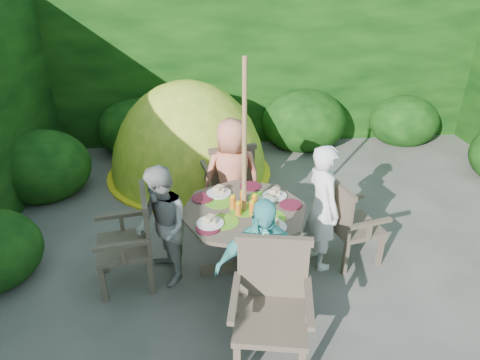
{
  "coord_description": "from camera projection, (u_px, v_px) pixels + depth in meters",
  "views": [
    {
      "loc": [
        -1.17,
        -3.47,
        2.92
      ],
      "look_at": [
        -0.78,
        0.46,
        0.85
      ],
      "focal_mm": 32.0,
      "sensor_mm": 36.0,
      "label": 1
    }
  ],
  "objects": [
    {
      "name": "ground",
      "position": [
        318.0,
        268.0,
        4.51
      ],
      "size": [
        60.0,
        60.0,
        0.0
      ],
      "primitive_type": "plane",
      "color": "#4B4943",
      "rests_on": "ground"
    },
    {
      "name": "hedge_enclosure",
      "position": [
        298.0,
        114.0,
        5.11
      ],
      "size": [
        9.0,
        9.0,
        2.5
      ],
      "color": "black",
      "rests_on": "ground"
    },
    {
      "name": "patio_table",
      "position": [
        244.0,
        219.0,
        4.21
      ],
      "size": [
        1.35,
        1.35,
        0.88
      ],
      "rotation": [
        0.0,
        0.0,
        0.07
      ],
      "color": "#45392D",
      "rests_on": "ground"
    },
    {
      "name": "parasol_pole",
      "position": [
        244.0,
        176.0,
        3.99
      ],
      "size": [
        0.05,
        0.05,
        2.2
      ],
      "primitive_type": "cylinder",
      "rotation": [
        0.0,
        0.0,
        0.07
      ],
      "color": "olive",
      "rests_on": "ground"
    },
    {
      "name": "garden_chair_right",
      "position": [
        349.0,
        222.0,
        4.43
      ],
      "size": [
        0.59,
        0.64,
        0.9
      ],
      "rotation": [
        0.0,
        0.0,
        1.8
      ],
      "color": "#45392D",
      "rests_on": "ground"
    },
    {
      "name": "garden_chair_left",
      "position": [
        132.0,
        239.0,
        4.11
      ],
      "size": [
        0.59,
        0.64,
        0.95
      ],
      "rotation": [
        0.0,
        0.0,
        -1.41
      ],
      "color": "#45392D",
      "rests_on": "ground"
    },
    {
      "name": "garden_chair_back",
      "position": [
        229.0,
        178.0,
        5.22
      ],
      "size": [
        0.67,
        0.62,
        0.96
      ],
      "rotation": [
        0.0,
        0.0,
        3.35
      ],
      "color": "#45392D",
      "rests_on": "ground"
    },
    {
      "name": "garden_chair_front",
      "position": [
        271.0,
        304.0,
        3.3
      ],
      "size": [
        0.7,
        0.64,
        1.01
      ],
      "rotation": [
        0.0,
        0.0,
        -0.19
      ],
      "color": "#45392D",
      "rests_on": "ground"
    },
    {
      "name": "child_right",
      "position": [
        322.0,
        207.0,
        4.3
      ],
      "size": [
        0.43,
        0.56,
        1.35
      ],
      "primitive_type": "imported",
      "rotation": [
        0.0,
        0.0,
        1.81
      ],
      "color": "white",
      "rests_on": "ground"
    },
    {
      "name": "child_left",
      "position": [
        162.0,
        227.0,
        4.1
      ],
      "size": [
        0.65,
        0.73,
        1.24
      ],
      "primitive_type": "imported",
      "rotation": [
        0.0,
        0.0,
        -1.22
      ],
      "color": "#A5A49F",
      "rests_on": "ground"
    },
    {
      "name": "child_back",
      "position": [
        232.0,
        177.0,
        4.88
      ],
      "size": [
        0.72,
        0.51,
        1.37
      ],
      "primitive_type": "imported",
      "rotation": [
        0.0,
        0.0,
        3.26
      ],
      "color": "#E57F5E",
      "rests_on": "ground"
    },
    {
      "name": "child_front",
      "position": [
        261.0,
        268.0,
        3.5
      ],
      "size": [
        0.77,
        0.34,
        1.31
      ],
      "primitive_type": "imported",
      "rotation": [
        0.0,
        0.0,
        0.03
      ],
      "color": "#55C6C2",
      "rests_on": "ground"
    },
    {
      "name": "dome_tent",
      "position": [
        190.0,
        173.0,
        6.5
      ],
      "size": [
        2.52,
        2.52,
        2.79
      ],
      "rotation": [
        0.0,
        0.0,
        -0.1
      ],
      "color": "#87B122",
      "rests_on": "ground"
    }
  ]
}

